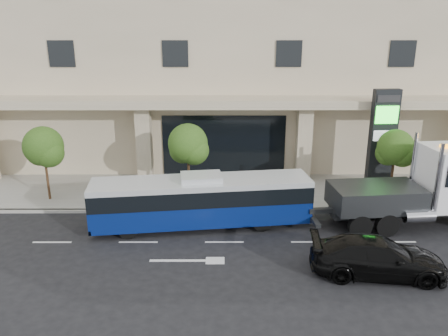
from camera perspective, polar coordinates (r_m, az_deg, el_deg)
The scene contains 11 objects.
ground at distance 21.87m, azimuth 0.03°, elevation -7.86°, with size 120.00×120.00×0.00m, color black.
sidewalk at distance 26.45m, azimuth 0.00°, elevation -3.05°, with size 120.00×6.00×0.15m, color gray.
curb at distance 23.66m, azimuth 0.02°, elevation -5.61°, with size 120.00×0.30×0.15m, color gray.
convention_center at distance 35.17m, azimuth -0.03°, elevation 18.54°, with size 60.00×17.60×20.00m.
tree_left at distance 26.13m, azimuth -22.45°, elevation 2.31°, with size 2.27×2.20×4.22m.
tree_mid at distance 24.21m, azimuth -4.67°, elevation 2.84°, with size 2.28×2.20×4.38m.
tree_right at distance 26.02m, azimuth 21.50°, elevation 2.19°, with size 2.10×2.00×4.04m.
city_bus at distance 21.60m, azimuth -2.95°, elevation -4.22°, with size 10.93×3.61×2.72m.
tow_truck at distance 23.80m, azimuth 24.97°, elevation -2.59°, with size 9.97×3.25×4.52m.
black_sedan at distance 18.77m, azimuth 19.43°, elevation -10.89°, with size 2.16×5.30×1.54m, color black.
signage_pylon at distance 27.14m, azimuth 19.97°, elevation 3.39°, with size 1.55×0.68×6.07m.
Camera 1 is at (-0.05, -19.74, 9.41)m, focal length 35.00 mm.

